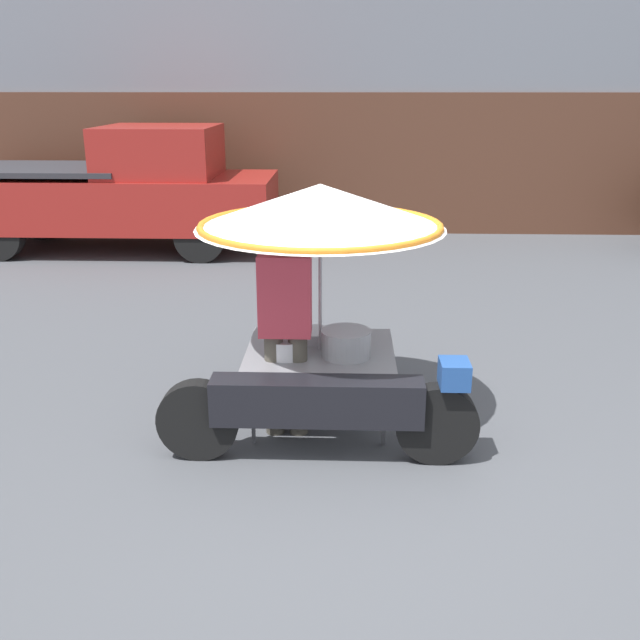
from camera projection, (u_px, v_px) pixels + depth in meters
The scene contains 5 objects.
ground_plane at pixel (347, 478), 4.83m from camera, with size 36.00×36.00×0.00m, color #4C4F54.
shopfront_building at pixel (349, 103), 13.04m from camera, with size 28.00×2.06×4.43m.
vendor_motorcycle_cart at pixel (321, 247), 5.16m from camera, with size 2.25×1.83×1.86m.
vendor_person at pixel (285, 321), 5.18m from camera, with size 0.38×0.22×1.61m.
pickup_truck at pixel (120, 191), 11.20m from camera, with size 5.09×1.86×1.93m.
Camera 1 is at (-0.03, -4.25, 2.54)m, focal length 40.00 mm.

